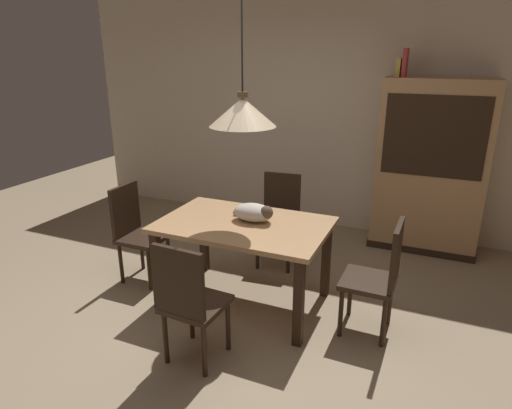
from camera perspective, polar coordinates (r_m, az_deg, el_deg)
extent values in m
plane|color=#998466|center=(3.62, -4.26, -16.27)|extent=(10.00, 10.00, 0.00)
cube|color=beige|center=(5.47, 8.53, 12.22)|extent=(6.40, 0.10, 2.90)
cube|color=tan|center=(3.67, -1.60, -2.67)|extent=(1.40, 0.90, 0.04)
cube|color=black|center=(3.81, -12.65, -8.47)|extent=(0.07, 0.07, 0.71)
cube|color=black|center=(3.31, 5.55, -12.62)|extent=(0.07, 0.07, 0.71)
cube|color=black|center=(4.40, -6.76, -4.25)|extent=(0.07, 0.07, 0.71)
cube|color=black|center=(3.97, 9.08, -7.05)|extent=(0.07, 0.07, 0.71)
cube|color=black|center=(3.17, -7.78, -12.66)|extent=(0.42, 0.42, 0.04)
cube|color=black|center=(2.92, -10.00, -9.94)|extent=(0.38, 0.06, 0.48)
cylinder|color=black|center=(3.34, -3.65, -15.37)|extent=(0.04, 0.04, 0.41)
cylinder|color=black|center=(3.48, -8.37, -13.92)|extent=(0.04, 0.04, 0.41)
cylinder|color=black|center=(3.12, -6.72, -18.30)|extent=(0.04, 0.04, 0.41)
cylinder|color=black|center=(3.27, -11.65, -16.54)|extent=(0.04, 0.04, 0.41)
cube|color=black|center=(3.53, 14.35, -9.65)|extent=(0.41, 0.41, 0.04)
cube|color=black|center=(3.39, 17.71, -6.26)|extent=(0.04, 0.38, 0.48)
cylinder|color=black|center=(3.80, 12.11, -11.14)|extent=(0.04, 0.04, 0.41)
cylinder|color=black|center=(3.53, 10.94, -13.60)|extent=(0.04, 0.04, 0.41)
cylinder|color=black|center=(3.76, 16.97, -11.93)|extent=(0.04, 0.04, 0.41)
cylinder|color=black|center=(3.49, 16.20, -14.50)|extent=(0.04, 0.04, 0.41)
cube|color=black|center=(4.30, -14.39, -4.22)|extent=(0.41, 0.41, 0.04)
cube|color=black|center=(4.31, -16.60, -0.65)|extent=(0.04, 0.38, 0.48)
cylinder|color=black|center=(4.19, -13.66, -8.20)|extent=(0.04, 0.04, 0.41)
cylinder|color=black|center=(4.42, -11.25, -6.50)|extent=(0.04, 0.04, 0.41)
cylinder|color=black|center=(4.37, -17.09, -7.33)|extent=(0.04, 0.04, 0.41)
cylinder|color=black|center=(4.60, -14.60, -5.75)|extent=(0.04, 0.04, 0.41)
cube|color=black|center=(4.46, 2.76, -2.72)|extent=(0.44, 0.44, 0.04)
cube|color=black|center=(4.54, 3.40, 1.14)|extent=(0.38, 0.07, 0.48)
cylinder|color=black|center=(4.45, 0.18, -5.91)|extent=(0.04, 0.04, 0.41)
cylinder|color=black|center=(4.38, 4.21, -6.43)|extent=(0.04, 0.04, 0.41)
cylinder|color=black|center=(4.73, 1.35, -4.34)|extent=(0.04, 0.04, 0.41)
cylinder|color=black|center=(4.66, 5.14, -4.80)|extent=(0.04, 0.04, 0.41)
ellipsoid|color=beige|center=(3.67, -0.37, -1.04)|extent=(0.35, 0.24, 0.15)
sphere|color=brown|center=(3.60, 1.36, -1.04)|extent=(0.11, 0.11, 0.11)
cylinder|color=brown|center=(3.79, -1.65, -1.21)|extent=(0.18, 0.04, 0.04)
cone|color=beige|center=(3.43, -1.74, 11.90)|extent=(0.52, 0.52, 0.22)
cylinder|color=#513D23|center=(3.42, -1.76, 14.06)|extent=(0.08, 0.08, 0.04)
cylinder|color=black|center=(3.41, -1.86, 23.13)|extent=(0.01, 0.01, 1.04)
cube|color=tan|center=(5.05, 21.67, 4.44)|extent=(1.10, 0.44, 1.85)
cube|color=black|center=(4.76, 22.09, 8.13)|extent=(0.97, 0.01, 0.81)
cube|color=black|center=(5.33, 20.51, -4.79)|extent=(1.12, 0.45, 0.08)
cube|color=gold|center=(4.94, 18.03, 16.52)|extent=(0.04, 0.20, 0.18)
cube|color=#B73833|center=(4.94, 18.78, 17.02)|extent=(0.04, 0.22, 0.28)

